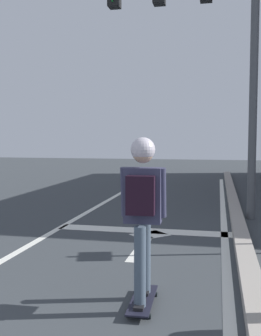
% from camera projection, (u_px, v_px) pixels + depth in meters
% --- Properties ---
extents(lane_line_center, '(0.12, 20.00, 0.01)m').
position_uv_depth(lane_line_center, '(45.00, 236.00, 6.73)').
color(lane_line_center, silver).
rests_on(lane_line_center, ground).
extents(lane_line_curbside, '(0.12, 20.00, 0.01)m').
position_uv_depth(lane_line_curbside, '(225.00, 246.00, 6.12)').
color(lane_line_curbside, silver).
rests_on(lane_line_curbside, ground).
extents(stop_bar, '(3.06, 0.40, 0.01)m').
position_uv_depth(stop_bar, '(144.00, 231.00, 7.15)').
color(stop_bar, silver).
rests_on(stop_bar, ground).
extents(lane_arrow_stem, '(0.16, 1.40, 0.01)m').
position_uv_depth(lane_arrow_stem, '(140.00, 248.00, 6.02)').
color(lane_arrow_stem, silver).
rests_on(lane_arrow_stem, ground).
extents(lane_arrow_head, '(0.71, 0.71, 0.01)m').
position_uv_depth(lane_arrow_head, '(150.00, 235.00, 6.85)').
color(lane_arrow_head, silver).
rests_on(lane_arrow_head, ground).
extents(curb_strip, '(0.24, 24.00, 0.14)m').
position_uv_depth(curb_strip, '(242.00, 243.00, 6.06)').
color(curb_strip, '#9F978D').
rests_on(curb_strip, ground).
extents(skateboard, '(0.25, 0.78, 0.07)m').
position_uv_depth(skateboard, '(143.00, 300.00, 3.96)').
color(skateboard, black).
rests_on(skateboard, ground).
extents(skater, '(0.44, 0.60, 1.56)m').
position_uv_depth(skater, '(143.00, 199.00, 3.86)').
color(skater, '#455465').
rests_on(skater, skateboard).
extents(traffic_signal_mast, '(3.84, 0.34, 5.25)m').
position_uv_depth(traffic_signal_mast, '(198.00, 26.00, 8.15)').
color(traffic_signal_mast, '#515458').
rests_on(traffic_signal_mast, ground).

